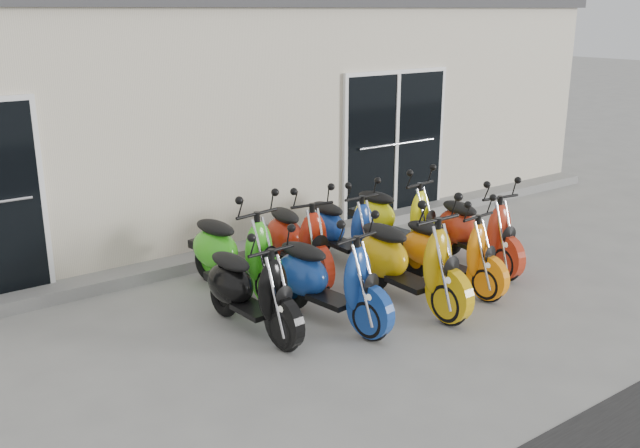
# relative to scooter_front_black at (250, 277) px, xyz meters

# --- Properties ---
(ground) EXTENTS (80.00, 80.00, 0.00)m
(ground) POSITION_rel_scooter_front_black_xyz_m (1.37, 0.07, -0.60)
(ground) COLOR gray
(ground) RESTS_ON ground
(building) EXTENTS (14.00, 6.00, 3.20)m
(building) POSITION_rel_scooter_front_black_xyz_m (1.37, 5.27, 1.00)
(building) COLOR beige
(building) RESTS_ON ground
(roof_cap) EXTENTS (14.20, 6.20, 0.16)m
(roof_cap) POSITION_rel_scooter_front_black_xyz_m (1.37, 5.27, 2.68)
(roof_cap) COLOR #3F3F42
(roof_cap) RESTS_ON building
(front_step) EXTENTS (14.00, 0.40, 0.15)m
(front_step) POSITION_rel_scooter_front_black_xyz_m (1.37, 2.09, -0.53)
(front_step) COLOR gray
(front_step) RESTS_ON ground
(door_right) EXTENTS (2.02, 0.08, 2.22)m
(door_right) POSITION_rel_scooter_front_black_xyz_m (3.97, 2.24, 0.66)
(door_right) COLOR black
(door_right) RESTS_ON front_step
(scooter_front_black) EXTENTS (0.69, 1.67, 1.21)m
(scooter_front_black) POSITION_rel_scooter_front_black_xyz_m (0.00, 0.00, 0.00)
(scooter_front_black) COLOR black
(scooter_front_black) RESTS_ON ground
(scooter_front_blue) EXTENTS (0.86, 1.80, 1.28)m
(scooter_front_blue) POSITION_rel_scooter_front_black_xyz_m (0.77, -0.29, 0.03)
(scooter_front_blue) COLOR navy
(scooter_front_blue) RESTS_ON ground
(scooter_front_orange_a) EXTENTS (0.68, 1.85, 1.36)m
(scooter_front_orange_a) POSITION_rel_scooter_front_black_xyz_m (1.74, -0.45, 0.08)
(scooter_front_orange_a) COLOR #D5A10B
(scooter_front_orange_a) RESTS_ON ground
(scooter_front_orange_b) EXTENTS (0.73, 1.66, 1.19)m
(scooter_front_orange_b) POSITION_rel_scooter_front_black_xyz_m (2.50, -0.36, -0.01)
(scooter_front_orange_b) COLOR orange
(scooter_front_orange_b) RESTS_ON ground
(scooter_front_red) EXTENTS (0.86, 1.76, 1.24)m
(scooter_front_red) POSITION_rel_scooter_front_black_xyz_m (3.33, -0.04, 0.02)
(scooter_front_red) COLOR #B42E17
(scooter_front_red) RESTS_ON ground
(scooter_back_green) EXTENTS (0.87, 1.83, 1.30)m
(scooter_back_green) POSITION_rel_scooter_front_black_xyz_m (0.40, 0.99, 0.04)
(scooter_back_green) COLOR #40CE21
(scooter_back_green) RESTS_ON ground
(scooter_back_red) EXTENTS (0.86, 1.77, 1.25)m
(scooter_back_red) POSITION_rel_scooter_front_black_xyz_m (1.29, 1.02, 0.02)
(scooter_back_red) COLOR #B1220E
(scooter_back_red) RESTS_ON ground
(scooter_back_blue) EXTENTS (0.61, 1.63, 1.20)m
(scooter_back_blue) POSITION_rel_scooter_front_black_xyz_m (2.03, 1.05, -0.00)
(scooter_back_blue) COLOR navy
(scooter_back_blue) RESTS_ON ground
(scooter_back_yellow) EXTENTS (0.83, 1.75, 1.24)m
(scooter_back_yellow) POSITION_rel_scooter_front_black_xyz_m (2.91, 1.02, 0.02)
(scooter_back_yellow) COLOR #F9FC15
(scooter_back_yellow) RESTS_ON ground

